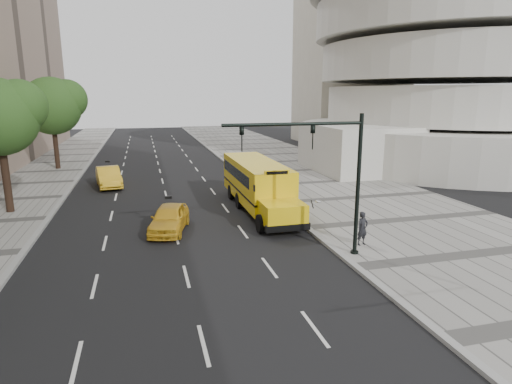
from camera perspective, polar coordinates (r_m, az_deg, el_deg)
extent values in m
plane|color=black|center=(27.33, -9.28, -2.48)|extent=(140.00, 140.00, 0.00)
cube|color=gray|center=(30.77, 13.53, -0.79)|extent=(12.00, 140.00, 0.15)
cube|color=gray|center=(28.47, 2.82, -1.55)|extent=(0.30, 140.00, 0.15)
cube|color=gray|center=(27.78, -25.95, -3.24)|extent=(0.30, 140.00, 0.15)
cylinder|color=silver|center=(51.92, 24.05, 6.10)|extent=(32.00, 32.00, 4.00)
cylinder|color=silver|center=(51.67, 24.47, 10.61)|extent=(26.00, 26.00, 3.60)
cylinder|color=silver|center=(51.75, 24.92, 15.24)|extent=(27.60, 27.60, 3.60)
cylinder|color=silver|center=(52.17, 25.38, 19.83)|extent=(29.20, 29.20, 3.60)
cube|color=beige|center=(68.26, 12.72, 21.35)|extent=(14.00, 12.00, 35.00)
cube|color=silver|center=(41.41, 13.31, 5.68)|extent=(8.00, 10.00, 4.40)
cylinder|color=black|center=(29.79, -30.43, 2.31)|extent=(0.44, 0.44, 5.22)
sphere|color=#234517|center=(29.44, -28.99, 9.97)|extent=(3.17, 3.17, 3.17)
cylinder|color=black|center=(45.35, -25.17, 6.05)|extent=(0.44, 0.44, 5.41)
sphere|color=#234517|center=(45.14, -25.58, 10.31)|extent=(5.36, 5.36, 5.36)
sphere|color=#234517|center=(45.21, -23.89, 11.23)|extent=(3.75, 3.75, 3.75)
sphere|color=#234517|center=(44.97, -26.98, 9.65)|extent=(3.49, 3.49, 3.49)
cube|color=yellow|center=(27.50, -0.01, 1.59)|extent=(2.50, 9.00, 2.45)
cube|color=yellow|center=(22.53, 3.56, -2.77)|extent=(2.20, 2.00, 1.10)
cube|color=black|center=(21.89, 4.26, -4.76)|extent=(2.38, 0.25, 0.35)
cube|color=black|center=(27.61, -0.01, 0.52)|extent=(2.52, 9.00, 0.12)
cube|color=black|center=(23.23, 2.78, 0.65)|extent=(2.05, 0.10, 0.90)
cube|color=black|center=(27.89, -0.27, 2.74)|extent=(2.52, 7.50, 0.70)
cube|color=yellow|center=(23.06, 2.81, 2.58)|extent=(1.40, 0.12, 0.28)
ellipsoid|color=silver|center=(21.59, 8.59, -1.39)|extent=(0.32, 0.32, 0.14)
cylinder|color=black|center=(21.74, 7.76, -1.81)|extent=(0.36, 0.47, 0.58)
cylinder|color=black|center=(22.66, 0.58, -4.23)|extent=(0.30, 1.00, 1.00)
cylinder|color=black|center=(23.33, 5.95, -3.79)|extent=(0.30, 1.00, 1.00)
cylinder|color=black|center=(27.52, -2.29, -1.13)|extent=(0.30, 1.00, 1.00)
cylinder|color=black|center=(28.08, 2.22, -0.85)|extent=(0.30, 1.00, 1.00)
cylinder|color=black|center=(29.90, -3.33, 0.00)|extent=(0.30, 1.00, 1.00)
cylinder|color=black|center=(30.42, 0.85, 0.24)|extent=(0.30, 1.00, 1.00)
imported|color=gold|center=(23.29, -11.50, -3.45)|extent=(2.73, 4.54, 1.45)
imported|color=gold|center=(35.73, -19.05, 1.91)|extent=(2.39, 4.98, 1.57)
imported|color=black|center=(20.97, 14.02, -4.74)|extent=(0.67, 0.53, 1.63)
cylinder|color=black|center=(19.21, 13.43, 0.59)|extent=(0.18, 0.18, 6.40)
cylinder|color=black|center=(20.08, 12.97, -8.01)|extent=(0.36, 0.36, 0.25)
cylinder|color=black|center=(17.60, 5.16, 9.01)|extent=(6.00, 0.14, 0.14)
imported|color=black|center=(17.93, 7.54, 7.26)|extent=(0.16, 0.20, 1.00)
imported|color=black|center=(17.03, -1.92, 7.06)|extent=(0.16, 0.20, 1.00)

